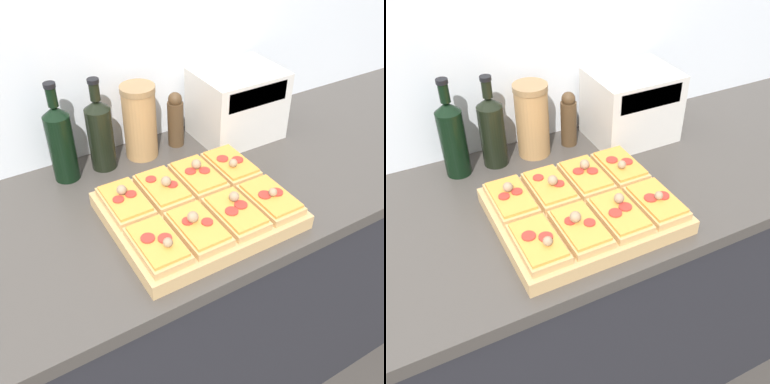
{
  "view_description": "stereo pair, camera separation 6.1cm",
  "coord_description": "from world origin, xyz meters",
  "views": [
    {
      "loc": [
        -0.43,
        -0.55,
        1.7
      ],
      "look_at": [
        0.03,
        0.24,
        0.99
      ],
      "focal_mm": 42.0,
      "sensor_mm": 36.0,
      "label": 1
    },
    {
      "loc": [
        -0.38,
        -0.58,
        1.7
      ],
      "look_at": [
        0.03,
        0.24,
        0.99
      ],
      "focal_mm": 42.0,
      "sensor_mm": 36.0,
      "label": 2
    }
  ],
  "objects": [
    {
      "name": "cutting_board",
      "position": [
        0.03,
        0.21,
        0.95
      ],
      "size": [
        0.45,
        0.38,
        0.04
      ],
      "primitive_type": "cube",
      "color": "tan",
      "rests_on": "kitchen_counter"
    },
    {
      "name": "pepper_mill",
      "position": [
        0.16,
        0.56,
        1.02
      ],
      "size": [
        0.05,
        0.05,
        0.18
      ],
      "color": "#47331E",
      "rests_on": "kitchen_counter"
    },
    {
      "name": "pizza_slice_back_right",
      "position": [
        0.2,
        0.3,
        0.98
      ],
      "size": [
        0.1,
        0.17,
        0.05
      ],
      "color": "tan",
      "rests_on": "cutting_board"
    },
    {
      "name": "pizza_slice_front_midleft",
      "position": [
        -0.02,
        0.12,
        0.98
      ],
      "size": [
        0.1,
        0.17,
        0.06
      ],
      "color": "tan",
      "rests_on": "cutting_board"
    },
    {
      "name": "grain_jar_tall",
      "position": [
        0.04,
        0.56,
        1.05
      ],
      "size": [
        0.1,
        0.1,
        0.23
      ],
      "color": "#AD7F4C",
      "rests_on": "kitchen_counter"
    },
    {
      "name": "pizza_slice_back_midleft",
      "position": [
        -0.02,
        0.3,
        0.98
      ],
      "size": [
        0.1,
        0.17,
        0.06
      ],
      "color": "tan",
      "rests_on": "cutting_board"
    },
    {
      "name": "pizza_slice_front_midright",
      "position": [
        0.09,
        0.12,
        0.98
      ],
      "size": [
        0.1,
        0.17,
        0.05
      ],
      "color": "tan",
      "rests_on": "cutting_board"
    },
    {
      "name": "olive_oil_bottle",
      "position": [
        -0.2,
        0.56,
        1.05
      ],
      "size": [
        0.07,
        0.07,
        0.3
      ],
      "color": "black",
      "rests_on": "kitchen_counter"
    },
    {
      "name": "wall_back",
      "position": [
        0.0,
        0.67,
        1.25
      ],
      "size": [
        6.0,
        0.06,
        2.5
      ],
      "color": "silver",
      "rests_on": "ground_plane"
    },
    {
      "name": "pizza_slice_back_midright",
      "position": [
        0.09,
        0.3,
        0.98
      ],
      "size": [
        0.1,
        0.17,
        0.06
      ],
      "color": "tan",
      "rests_on": "cutting_board"
    },
    {
      "name": "pizza_slice_front_left",
      "position": [
        -0.13,
        0.12,
        0.98
      ],
      "size": [
        0.1,
        0.17,
        0.05
      ],
      "color": "tan",
      "rests_on": "cutting_board"
    },
    {
      "name": "pizza_slice_front_right",
      "position": [
        0.2,
        0.12,
        0.98
      ],
      "size": [
        0.1,
        0.17,
        0.05
      ],
      "color": "tan",
      "rests_on": "cutting_board"
    },
    {
      "name": "pizza_slice_back_left",
      "position": [
        -0.13,
        0.3,
        0.98
      ],
      "size": [
        0.1,
        0.17,
        0.05
      ],
      "color": "tan",
      "rests_on": "cutting_board"
    },
    {
      "name": "toaster_oven",
      "position": [
        0.36,
        0.51,
        1.04
      ],
      "size": [
        0.29,
        0.21,
        0.22
      ],
      "color": "beige",
      "rests_on": "kitchen_counter"
    },
    {
      "name": "kitchen_counter",
      "position": [
        0.0,
        0.32,
        0.47
      ],
      "size": [
        2.63,
        0.67,
        0.93
      ],
      "color": "#232328",
      "rests_on": "ground_plane"
    },
    {
      "name": "wine_bottle",
      "position": [
        -0.09,
        0.56,
        1.04
      ],
      "size": [
        0.08,
        0.08,
        0.28
      ],
      "color": "black",
      "rests_on": "kitchen_counter"
    }
  ]
}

